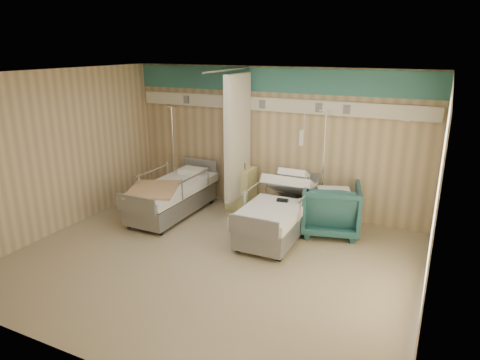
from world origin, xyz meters
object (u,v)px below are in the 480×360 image
object	(u,v)px
bedside_cabinet	(241,188)
visitor_armchair	(331,208)
bed_right	(279,218)
iv_stand_left	(175,180)
bed_left	(172,199)
iv_stand_right	(321,201)

from	to	relation	value
bedside_cabinet	visitor_armchair	size ratio (longest dim) A/B	0.86
bed_right	visitor_armchair	distance (m)	0.94
bedside_cabinet	iv_stand_left	bearing A→B (deg)	-176.42
bed_left	bedside_cabinet	world-z (taller)	bedside_cabinet
bed_right	bed_left	world-z (taller)	same
iv_stand_left	bedside_cabinet	bearing A→B (deg)	3.58
bedside_cabinet	visitor_armchair	bearing A→B (deg)	-11.15
iv_stand_right	iv_stand_left	world-z (taller)	iv_stand_right
bedside_cabinet	bed_right	bearing A→B (deg)	-38.05
bed_left	bedside_cabinet	distance (m)	1.39
bed_left	iv_stand_right	bearing A→B (deg)	17.70
iv_stand_right	bed_right	bearing A→B (deg)	-120.12
iv_stand_right	iv_stand_left	size ratio (longest dim) A/B	1.06
visitor_armchair	iv_stand_right	size ratio (longest dim) A/B	0.47
visitor_armchair	iv_stand_left	world-z (taller)	iv_stand_left
bed_left	bedside_cabinet	size ratio (longest dim) A/B	2.54
bed_right	bed_left	distance (m)	2.20
visitor_armchair	iv_stand_right	distance (m)	0.44
visitor_armchair	iv_stand_right	world-z (taller)	iv_stand_right
visitor_armchair	bed_right	bearing A→B (deg)	19.70
bed_left	bed_right	bearing A→B (deg)	0.00
bed_left	iv_stand_right	distance (m)	2.84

